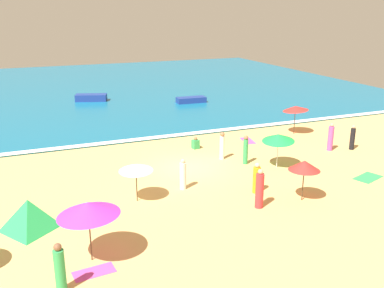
{
  "coord_description": "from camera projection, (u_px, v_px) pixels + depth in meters",
  "views": [
    {
      "loc": [
        -8.66,
        -22.02,
        8.87
      ],
      "look_at": [
        1.03,
        1.8,
        0.8
      ],
      "focal_mm": 40.65,
      "sensor_mm": 36.0,
      "label": 1
    }
  ],
  "objects": [
    {
      "name": "beach_umbrella_5",
      "position": [
        278.0,
        138.0,
        24.78
      ],
      "size": [
        2.64,
        2.64,
        2.11
      ],
      "color": "silver",
      "rests_on": "ground_plane"
    },
    {
      "name": "small_boat_0",
      "position": [
        91.0,
        98.0,
        42.79
      ],
      "size": [
        3.2,
        2.07,
        0.66
      ],
      "color": "navy",
      "rests_on": "ocean_water"
    },
    {
      "name": "beachgoer_8",
      "position": [
        331.0,
        138.0,
        28.06
      ],
      "size": [
        0.44,
        0.44,
        1.82
      ],
      "color": "#D84CA5",
      "rests_on": "ground_plane"
    },
    {
      "name": "beachgoer_0",
      "position": [
        246.0,
        150.0,
        25.62
      ],
      "size": [
        0.31,
        0.31,
        1.75
      ],
      "color": "green",
      "rests_on": "ground_plane"
    },
    {
      "name": "ground_plane",
      "position": [
        187.0,
        168.0,
        25.23
      ],
      "size": [
        60.0,
        60.0,
        0.0
      ],
      "primitive_type": "plane",
      "color": "#E5B26B"
    },
    {
      "name": "beach_umbrella_2",
      "position": [
        136.0,
        167.0,
        20.41
      ],
      "size": [
        2.26,
        2.26,
        1.9
      ],
      "color": "#4C3823",
      "rests_on": "ground_plane"
    },
    {
      "name": "ocean_water",
      "position": [
        98.0,
        88.0,
        49.96
      ],
      "size": [
        60.0,
        44.0,
        0.1
      ],
      "primitive_type": "cube",
      "color": "#146B93",
      "rests_on": "ground_plane"
    },
    {
      "name": "beach_towel_2",
      "position": [
        248.0,
        141.0,
        30.35
      ],
      "size": [
        0.96,
        1.7,
        0.01
      ],
      "color": "#D84CA5",
      "rests_on": "ground_plane"
    },
    {
      "name": "beachgoer_7",
      "position": [
        195.0,
        144.0,
        28.57
      ],
      "size": [
        0.48,
        0.48,
        0.8
      ],
      "color": "green",
      "rests_on": "ground_plane"
    },
    {
      "name": "beach_umbrella_4",
      "position": [
        295.0,
        108.0,
        31.53
      ],
      "size": [
        2.51,
        2.5,
        2.17
      ],
      "color": "#4C3823",
      "rests_on": "ground_plane"
    },
    {
      "name": "beachgoer_9",
      "position": [
        260.0,
        190.0,
        19.95
      ],
      "size": [
        0.53,
        0.53,
        1.9
      ],
      "color": "red",
      "rests_on": "ground_plane"
    },
    {
      "name": "beachgoer_6",
      "position": [
        183.0,
        175.0,
        22.06
      ],
      "size": [
        0.44,
        0.44,
        1.62
      ],
      "color": "white",
      "rests_on": "ground_plane"
    },
    {
      "name": "beachgoer_3",
      "position": [
        257.0,
        179.0,
        21.63
      ],
      "size": [
        0.45,
        0.45,
        1.58
      ],
      "color": "orange",
      "rests_on": "ground_plane"
    },
    {
      "name": "beach_umbrella_1",
      "position": [
        304.0,
        165.0,
        20.47
      ],
      "size": [
        2.1,
        2.11,
        2.03
      ],
      "color": "#4C3823",
      "rests_on": "ground_plane"
    },
    {
      "name": "beach_towel_1",
      "position": [
        368.0,
        178.0,
        23.74
      ],
      "size": [
        1.93,
        1.48,
        0.01
      ],
      "color": "green",
      "rests_on": "ground_plane"
    },
    {
      "name": "wave_breaker_foam",
      "position": [
        155.0,
        137.0,
        30.77
      ],
      "size": [
        57.0,
        0.7,
        0.01
      ],
      "primitive_type": "cube",
      "color": "white",
      "rests_on": "ocean_water"
    },
    {
      "name": "beach_tent",
      "position": [
        29.0,
        214.0,
        18.08
      ],
      "size": [
        2.14,
        2.29,
        1.33
      ],
      "color": "green",
      "rests_on": "ground_plane"
    },
    {
      "name": "beachgoer_1",
      "position": [
        222.0,
        146.0,
        26.44
      ],
      "size": [
        0.38,
        0.38,
        1.72
      ],
      "color": "white",
      "rests_on": "ground_plane"
    },
    {
      "name": "beachgoer_4",
      "position": [
        60.0,
        269.0,
        14.0
      ],
      "size": [
        0.49,
        0.49,
        1.76
      ],
      "color": "green",
      "rests_on": "ground_plane"
    },
    {
      "name": "small_boat_1",
      "position": [
        191.0,
        100.0,
        42.06
      ],
      "size": [
        2.87,
        1.25,
        0.53
      ],
      "color": "navy",
      "rests_on": "ocean_water"
    },
    {
      "name": "beach_towel_0",
      "position": [
        94.0,
        272.0,
        15.26
      ],
      "size": [
        1.52,
        0.84,
        0.01
      ],
      "color": "#D84CA5",
      "rests_on": "ground_plane"
    },
    {
      "name": "beach_umbrella_3",
      "position": [
        88.0,
        209.0,
        15.39
      ],
      "size": [
        3.18,
        3.18,
        2.37
      ],
      "color": "#4C3823",
      "rests_on": "ground_plane"
    },
    {
      "name": "beachgoer_2",
      "position": [
        352.0,
        138.0,
        28.27
      ],
      "size": [
        0.44,
        0.44,
        1.64
      ],
      "color": "black",
      "rests_on": "ground_plane"
    }
  ]
}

